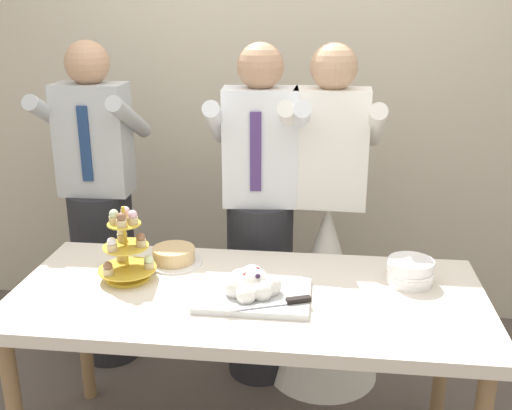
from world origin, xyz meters
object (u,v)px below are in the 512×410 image
at_px(dessert_table, 248,309).
at_px(person_guest, 101,225).
at_px(plate_stack, 410,271).
at_px(person_groom, 260,236).
at_px(round_cake, 174,256).
at_px(cupcake_stand, 126,250).
at_px(main_cake_tray, 253,288).
at_px(person_bride, 326,269).

distance_m(dessert_table, person_guest, 1.11).
relative_size(plate_stack, person_guest, 0.11).
bearing_deg(person_groom, round_cake, -127.45).
xyz_separation_m(cupcake_stand, main_cake_tray, (0.51, -0.10, -0.08)).
height_order(plate_stack, person_bride, person_bride).
height_order(dessert_table, cupcake_stand, cupcake_stand).
height_order(main_cake_tray, person_groom, person_groom).
bearing_deg(plate_stack, person_bride, 122.47).
relative_size(round_cake, person_groom, 0.14).
relative_size(dessert_table, plate_stack, 9.75).
relative_size(dessert_table, person_groom, 1.08).
relative_size(dessert_table, cupcake_stand, 5.90).
height_order(cupcake_stand, plate_stack, cupcake_stand).
xyz_separation_m(main_cake_tray, person_guest, (-0.87, 0.75, -0.07)).
bearing_deg(main_cake_tray, dessert_table, 118.05).
bearing_deg(main_cake_tray, person_guest, 139.15).
bearing_deg(plate_stack, main_cake_tray, -161.74).
distance_m(round_cake, person_groom, 0.53).
bearing_deg(plate_stack, person_groom, 142.69).
bearing_deg(person_groom, person_guest, 175.49).
bearing_deg(cupcake_stand, person_bride, 37.44).
distance_m(cupcake_stand, person_bride, 1.04).
bearing_deg(round_cake, person_guest, 136.21).
relative_size(main_cake_tray, person_guest, 0.26).
relative_size(main_cake_tray, person_groom, 0.26).
xyz_separation_m(cupcake_stand, plate_stack, (1.11, 0.10, -0.07)).
distance_m(cupcake_stand, person_guest, 0.76).
height_order(plate_stack, person_guest, person_guest).
bearing_deg(person_groom, main_cake_tray, -85.92).
height_order(round_cake, person_groom, person_groom).
xyz_separation_m(dessert_table, person_groom, (-0.03, 0.64, 0.05)).
bearing_deg(dessert_table, round_cake, 146.66).
xyz_separation_m(plate_stack, round_cake, (-0.97, 0.07, -0.02)).
xyz_separation_m(dessert_table, plate_stack, (0.62, 0.15, 0.12)).
bearing_deg(round_cake, dessert_table, -33.34).
height_order(main_cake_tray, person_bride, person_bride).
relative_size(person_groom, person_guest, 1.00).
bearing_deg(main_cake_tray, cupcake_stand, 168.98).
distance_m(cupcake_stand, main_cake_tray, 0.53).
bearing_deg(person_guest, round_cake, -43.79).
height_order(main_cake_tray, plate_stack, main_cake_tray).
relative_size(plate_stack, round_cake, 0.77).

